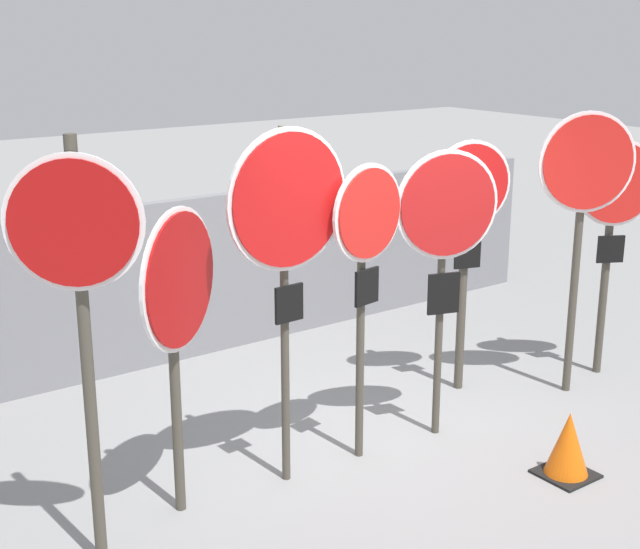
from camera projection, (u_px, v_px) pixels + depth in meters
The scene contains 11 objects.
ground_plane at pixel (380, 435), 7.00m from camera, with size 40.00×40.00×0.00m, color gray.
fence_back at pixel (222, 273), 8.68m from camera, with size 8.05×0.12×1.55m.
stop_sign_0 at pixel (79, 273), 4.83m from camera, with size 0.65×0.42×2.57m.
stop_sign_1 at pixel (179, 298), 5.53m from camera, with size 0.76×0.54×2.06m.
stop_sign_2 at pixel (288, 222), 5.79m from camera, with size 0.94×0.13×2.50m.
stop_sign_3 at pixel (367, 246), 6.21m from camera, with size 0.68×0.17×2.21m.
stop_sign_4 at pixel (446, 229), 6.56m from camera, with size 0.78×0.28×2.25m.
stop_sign_5 at pixel (468, 217), 7.45m from camera, with size 0.70×0.25×2.21m.
stop_sign_6 at pixel (585, 190), 7.33m from camera, with size 0.75×0.41×2.45m.
stop_sign_7 at pixel (614, 208), 7.81m from camera, with size 0.69×0.38×2.17m.
traffic_cone_0 at pixel (568, 445), 6.32m from camera, with size 0.37×0.37×0.48m.
Camera 1 is at (-4.14, -4.89, 3.14)m, focal length 50.00 mm.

